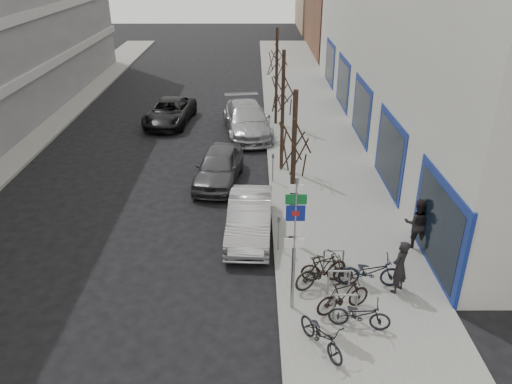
{
  "coord_description": "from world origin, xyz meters",
  "views": [
    {
      "loc": [
        1.33,
        -11.28,
        9.34
      ],
      "look_at": [
        1.4,
        3.65,
        2.0
      ],
      "focal_mm": 35.0,
      "sensor_mm": 36.0,
      "label": 1
    }
  ],
  "objects_px": {
    "pedestrian_far": "(417,223)",
    "parked_car_back": "(247,120)",
    "bike_near_right": "(343,296)",
    "meter_mid": "(273,165)",
    "tree_near": "(294,134)",
    "highway_sign_pole": "(294,238)",
    "parked_car_mid": "(219,167)",
    "meter_front": "(279,230)",
    "lane_car": "(170,112)",
    "bike_mid_curb": "(370,269)",
    "meter_back": "(269,124)",
    "bike_far_curb": "(360,312)",
    "parked_car_front": "(250,218)",
    "tree_far": "(277,54)",
    "bike_mid_inner": "(321,270)",
    "tree_mid": "(283,83)",
    "bike_rack": "(339,279)",
    "bike_far_inner": "(327,269)",
    "pedestrian_near": "(400,267)",
    "bike_near_left": "(322,332)"
  },
  "relations": [
    {
      "from": "bike_far_inner",
      "to": "pedestrian_near",
      "type": "bearing_deg",
      "value": -93.8
    },
    {
      "from": "tree_near",
      "to": "meter_front",
      "type": "relative_size",
      "value": 4.33
    },
    {
      "from": "bike_far_curb",
      "to": "parked_car_front",
      "type": "distance_m",
      "value": 5.82
    },
    {
      "from": "tree_mid",
      "to": "parked_car_front",
      "type": "xyz_separation_m",
      "value": [
        -1.42,
        -5.82,
        -3.39
      ]
    },
    {
      "from": "tree_mid",
      "to": "tree_far",
      "type": "xyz_separation_m",
      "value": [
        0.0,
        6.5,
        0.0
      ]
    },
    {
      "from": "meter_front",
      "to": "bike_far_curb",
      "type": "height_order",
      "value": "meter_front"
    },
    {
      "from": "tree_far",
      "to": "meter_front",
      "type": "xyz_separation_m",
      "value": [
        -0.45,
        -13.5,
        -3.19
      ]
    },
    {
      "from": "bike_near_right",
      "to": "bike_far_inner",
      "type": "height_order",
      "value": "bike_near_right"
    },
    {
      "from": "tree_far",
      "to": "bike_mid_inner",
      "type": "distance_m",
      "value": 15.88
    },
    {
      "from": "tree_far",
      "to": "bike_near_right",
      "type": "bearing_deg",
      "value": -85.88
    },
    {
      "from": "tree_near",
      "to": "bike_far_curb",
      "type": "distance_m",
      "value": 5.75
    },
    {
      "from": "highway_sign_pole",
      "to": "parked_car_mid",
      "type": "height_order",
      "value": "highway_sign_pole"
    },
    {
      "from": "bike_rack",
      "to": "bike_mid_curb",
      "type": "bearing_deg",
      "value": 22.38
    },
    {
      "from": "bike_mid_inner",
      "to": "bike_far_curb",
      "type": "height_order",
      "value": "bike_mid_inner"
    },
    {
      "from": "bike_rack",
      "to": "bike_near_right",
      "type": "height_order",
      "value": "bike_near_right"
    },
    {
      "from": "meter_front",
      "to": "lane_car",
      "type": "relative_size",
      "value": 0.25
    },
    {
      "from": "bike_far_inner",
      "to": "tree_near",
      "type": "bearing_deg",
      "value": 29.19
    },
    {
      "from": "parked_car_mid",
      "to": "bike_near_left",
      "type": "bearing_deg",
      "value": -65.54
    },
    {
      "from": "tree_mid",
      "to": "pedestrian_far",
      "type": "height_order",
      "value": "tree_mid"
    },
    {
      "from": "pedestrian_far",
      "to": "parked_car_back",
      "type": "bearing_deg",
      "value": -53.59
    },
    {
      "from": "tree_near",
      "to": "bike_far_inner",
      "type": "height_order",
      "value": "tree_near"
    },
    {
      "from": "bike_far_curb",
      "to": "lane_car",
      "type": "xyz_separation_m",
      "value": [
        -7.72,
        17.8,
        0.04
      ]
    },
    {
      "from": "tree_mid",
      "to": "pedestrian_far",
      "type": "distance_m",
      "value": 8.53
    },
    {
      "from": "bike_mid_curb",
      "to": "meter_back",
      "type": "bearing_deg",
      "value": 13.67
    },
    {
      "from": "highway_sign_pole",
      "to": "parked_car_mid",
      "type": "bearing_deg",
      "value": 106.6
    },
    {
      "from": "bike_near_right",
      "to": "pedestrian_far",
      "type": "bearing_deg",
      "value": -64.83
    },
    {
      "from": "bike_rack",
      "to": "pedestrian_near",
      "type": "distance_m",
      "value": 1.81
    },
    {
      "from": "bike_near_left",
      "to": "bike_far_curb",
      "type": "relative_size",
      "value": 1.06
    },
    {
      "from": "meter_mid",
      "to": "tree_far",
      "type": "bearing_deg",
      "value": 86.78
    },
    {
      "from": "pedestrian_near",
      "to": "highway_sign_pole",
      "type": "bearing_deg",
      "value": -30.87
    },
    {
      "from": "meter_mid",
      "to": "tree_near",
      "type": "bearing_deg",
      "value": -84.86
    },
    {
      "from": "tree_mid",
      "to": "bike_near_right",
      "type": "xyz_separation_m",
      "value": [
        1.2,
        -10.17,
        -3.44
      ]
    },
    {
      "from": "highway_sign_pole",
      "to": "parked_car_mid",
      "type": "xyz_separation_m",
      "value": [
        -2.6,
        8.72,
        -1.71
      ]
    },
    {
      "from": "bike_mid_curb",
      "to": "parked_car_back",
      "type": "bearing_deg",
      "value": 17.49
    },
    {
      "from": "bike_mid_curb",
      "to": "bike_mid_inner",
      "type": "xyz_separation_m",
      "value": [
        -1.46,
        -0.01,
        -0.02
      ]
    },
    {
      "from": "parked_car_mid",
      "to": "lane_car",
      "type": "bearing_deg",
      "value": 119.49
    },
    {
      "from": "tree_mid",
      "to": "meter_mid",
      "type": "xyz_separation_m",
      "value": [
        -0.45,
        -1.5,
        -3.19
      ]
    },
    {
      "from": "meter_back",
      "to": "tree_far",
      "type": "bearing_deg",
      "value": 79.8
    },
    {
      "from": "tree_far",
      "to": "bike_rack",
      "type": "bearing_deg",
      "value": -85.68
    },
    {
      "from": "highway_sign_pole",
      "to": "tree_near",
      "type": "height_order",
      "value": "tree_near"
    },
    {
      "from": "highway_sign_pole",
      "to": "bike_mid_inner",
      "type": "height_order",
      "value": "highway_sign_pole"
    },
    {
      "from": "bike_far_inner",
      "to": "lane_car",
      "type": "relative_size",
      "value": 0.32
    },
    {
      "from": "tree_far",
      "to": "bike_far_curb",
      "type": "distance_m",
      "value": 17.75
    },
    {
      "from": "parked_car_back",
      "to": "pedestrian_far",
      "type": "relative_size",
      "value": 3.2
    },
    {
      "from": "bike_mid_inner",
      "to": "pedestrian_near",
      "type": "distance_m",
      "value": 2.27
    },
    {
      "from": "tree_mid",
      "to": "parked_car_mid",
      "type": "distance_m",
      "value": 4.56
    },
    {
      "from": "lane_car",
      "to": "parked_car_front",
      "type": "bearing_deg",
      "value": -63.17
    },
    {
      "from": "bike_near_left",
      "to": "bike_mid_inner",
      "type": "bearing_deg",
      "value": 53.75
    },
    {
      "from": "bike_mid_inner",
      "to": "lane_car",
      "type": "height_order",
      "value": "lane_car"
    },
    {
      "from": "lane_car",
      "to": "bike_far_curb",
      "type": "bearing_deg",
      "value": -60.17
    }
  ]
}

